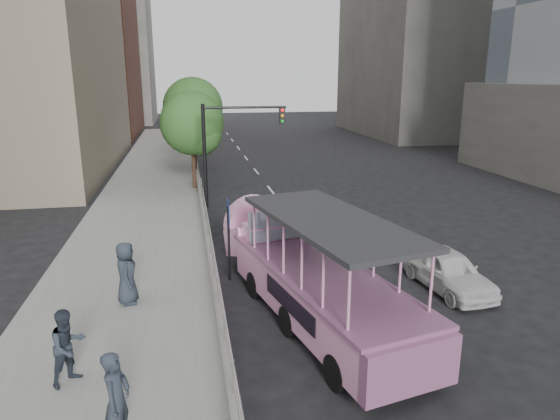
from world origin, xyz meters
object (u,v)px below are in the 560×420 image
(pedestrian_mid, at_px, (68,346))
(parking_sign, at_px, (229,230))
(car, at_px, (448,270))
(street_tree_far, at_px, (195,110))
(duck_boat, at_px, (306,273))
(pedestrian_far, at_px, (126,273))
(street_tree_near, at_px, (194,126))
(pedestrian_near, at_px, (117,400))
(traffic_signal, at_px, (228,138))

(pedestrian_mid, xyz_separation_m, parking_sign, (3.80, 5.47, 0.61))
(car, distance_m, street_tree_far, 22.37)
(duck_boat, xyz_separation_m, pedestrian_far, (-4.94, 0.84, 0.05))
(duck_boat, relative_size, pedestrian_far, 5.34)
(duck_boat, bearing_deg, street_tree_near, 99.69)
(car, distance_m, pedestrian_mid, 11.03)
(pedestrian_near, xyz_separation_m, traffic_signal, (3.44, 17.08, 2.31))
(duck_boat, relative_size, car, 2.57)
(parking_sign, distance_m, street_tree_near, 13.12)
(pedestrian_mid, xyz_separation_m, traffic_signal, (4.67, 14.96, 2.38))
(car, distance_m, traffic_signal, 13.13)
(street_tree_far, bearing_deg, street_tree_near, -91.91)
(street_tree_near, bearing_deg, pedestrian_far, -98.82)
(pedestrian_mid, height_order, traffic_signal, traffic_signal)
(car, relative_size, pedestrian_near, 2.09)
(car, relative_size, parking_sign, 1.36)
(car, relative_size, street_tree_far, 0.58)
(car, bearing_deg, pedestrian_far, 173.72)
(pedestrian_mid, xyz_separation_m, street_tree_far, (3.27, 24.39, 3.19))
(pedestrian_near, height_order, pedestrian_mid, pedestrian_near)
(pedestrian_near, xyz_separation_m, parking_sign, (2.57, 7.58, 0.53))
(street_tree_far, bearing_deg, pedestrian_near, -94.40)
(pedestrian_far, bearing_deg, street_tree_far, -10.48)
(traffic_signal, relative_size, street_tree_near, 0.91)
(duck_boat, distance_m, pedestrian_mid, 6.39)
(pedestrian_near, distance_m, traffic_signal, 17.58)
(duck_boat, xyz_separation_m, parking_sign, (-1.93, 2.63, 0.58))
(parking_sign, bearing_deg, duck_boat, -53.78)
(duck_boat, distance_m, parking_sign, 3.32)
(car, height_order, street_tree_near, street_tree_near)
(car, xyz_separation_m, pedestrian_far, (-9.66, 0.15, 0.56))
(parking_sign, xyz_separation_m, traffic_signal, (0.87, 9.50, 1.77))
(parking_sign, relative_size, traffic_signal, 0.53)
(pedestrian_mid, height_order, street_tree_far, street_tree_far)
(pedestrian_near, bearing_deg, pedestrian_mid, 46.20)
(pedestrian_far, bearing_deg, street_tree_near, -12.46)
(street_tree_near, bearing_deg, street_tree_far, 88.09)
(pedestrian_mid, bearing_deg, car, -26.58)
(duck_boat, distance_m, pedestrian_far, 5.01)
(pedestrian_near, relative_size, parking_sign, 0.65)
(duck_boat, xyz_separation_m, pedestrian_near, (-4.50, -4.95, 0.04))
(duck_boat, xyz_separation_m, traffic_signal, (-1.06, 12.13, 2.35))
(duck_boat, height_order, pedestrian_mid, duck_boat)
(car, height_order, pedestrian_near, pedestrian_near)
(duck_boat, bearing_deg, parking_sign, 126.22)
(street_tree_near, relative_size, street_tree_far, 0.89)
(car, bearing_deg, street_tree_far, 103.62)
(parking_sign, xyz_separation_m, street_tree_near, (-0.73, 12.93, 2.09))
(duck_boat, bearing_deg, pedestrian_near, -132.27)
(pedestrian_near, bearing_deg, duck_boat, -26.17)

